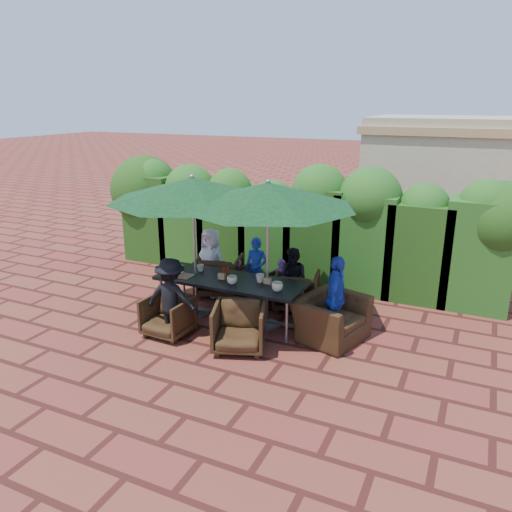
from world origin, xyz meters
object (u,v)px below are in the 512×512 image
at_px(chair_near_left, 168,314).
at_px(chair_end_right, 331,312).
at_px(umbrella_left, 192,189).
at_px(chair_near_right, 239,325).
at_px(dining_table, 230,283).
at_px(chair_far_right, 297,289).
at_px(chair_far_mid, 255,283).
at_px(umbrella_right, 268,195).
at_px(chair_far_left, 219,273).

relative_size(chair_near_left, chair_end_right, 0.67).
relative_size(umbrella_left, chair_near_right, 3.57).
distance_m(dining_table, chair_near_right, 1.07).
distance_m(chair_far_right, chair_near_left, 2.38).
xyz_separation_m(chair_far_mid, chair_near_left, (-0.65, -1.87, 0.01)).
distance_m(umbrella_right, chair_far_right, 2.04).
relative_size(chair_far_mid, chair_end_right, 0.66).
height_order(umbrella_left, umbrella_right, same).
relative_size(umbrella_right, chair_near_left, 3.97).
xyz_separation_m(umbrella_left, chair_far_left, (-0.09, 0.98, -1.79)).
height_order(dining_table, umbrella_right, umbrella_right).
relative_size(chair_far_left, chair_far_mid, 1.22).
xyz_separation_m(umbrella_right, chair_far_left, (-1.42, 0.93, -1.79)).
distance_m(dining_table, chair_far_right, 1.30).
bearing_deg(chair_far_left, chair_end_right, 144.68).
xyz_separation_m(umbrella_left, chair_near_right, (1.28, -0.87, -1.82)).
height_order(dining_table, chair_far_right, chair_far_right).
xyz_separation_m(chair_far_left, chair_far_right, (1.61, -0.05, -0.04)).
xyz_separation_m(chair_far_right, chair_near_right, (-0.24, -1.80, 0.01)).
relative_size(chair_far_mid, chair_near_right, 0.88).
height_order(umbrella_right, chair_far_right, umbrella_right).
height_order(chair_near_right, chair_end_right, chair_end_right).
distance_m(umbrella_left, chair_far_mid, 2.21).
distance_m(dining_table, chair_end_right, 1.75).
bearing_deg(umbrella_right, umbrella_left, -177.76).
bearing_deg(chair_end_right, chair_near_right, 144.82).
distance_m(umbrella_right, chair_near_left, 2.47).
distance_m(chair_far_right, chair_end_right, 1.27).
height_order(umbrella_left, chair_near_left, umbrella_left).
xyz_separation_m(umbrella_left, chair_end_right, (2.43, 0.05, -1.76)).
height_order(dining_table, chair_far_mid, dining_table).
relative_size(umbrella_left, chair_far_left, 3.31).
bearing_deg(chair_far_right, dining_table, 38.21).
distance_m(chair_far_left, chair_near_left, 1.90).
bearing_deg(chair_near_right, dining_table, 105.09).
xyz_separation_m(umbrella_left, umbrella_right, (1.33, 0.05, -0.00)).
xyz_separation_m(umbrella_right, chair_near_left, (-1.30, -0.96, -1.86)).
bearing_deg(umbrella_left, chair_far_right, 31.59).
distance_m(dining_table, umbrella_left, 1.68).
relative_size(dining_table, chair_near_right, 3.22).
bearing_deg(chair_near_left, chair_far_right, 53.43).
height_order(dining_table, chair_far_left, chair_far_left).
bearing_deg(dining_table, umbrella_right, 6.60).
bearing_deg(chair_far_mid, chair_near_left, 82.27).
relative_size(dining_table, chair_end_right, 2.40).
height_order(chair_far_mid, chair_end_right, chair_end_right).
relative_size(chair_far_left, chair_far_right, 1.11).
bearing_deg(chair_near_left, chair_far_mid, 73.19).
distance_m(chair_far_left, chair_end_right, 2.68).
distance_m(chair_far_mid, chair_far_right, 0.84).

